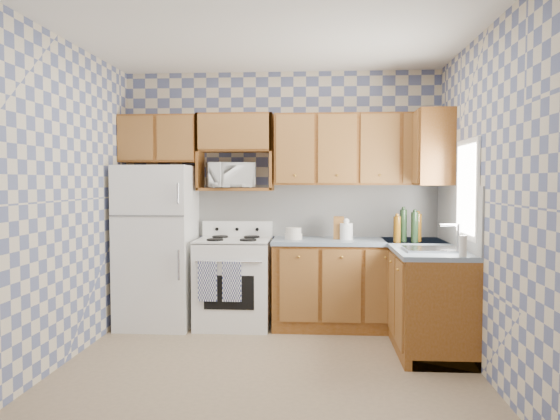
# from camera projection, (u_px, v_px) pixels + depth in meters

# --- Properties ---
(floor) EXTENTS (3.40, 3.40, 0.00)m
(floor) POSITION_uv_depth(u_px,v_px,m) (267.00, 368.00, 4.43)
(floor) COLOR #7E6A52
(floor) RESTS_ON ground
(back_wall) EXTENTS (3.40, 0.02, 2.70)m
(back_wall) POSITION_uv_depth(u_px,v_px,m) (281.00, 197.00, 5.95)
(back_wall) COLOR slate
(back_wall) RESTS_ON ground
(right_wall) EXTENTS (0.02, 3.20, 2.70)m
(right_wall) POSITION_uv_depth(u_px,v_px,m) (485.00, 203.00, 4.24)
(right_wall) COLOR slate
(right_wall) RESTS_ON ground
(backsplash_back) EXTENTS (2.60, 0.02, 0.56)m
(backsplash_back) POSITION_uv_depth(u_px,v_px,m) (317.00, 211.00, 5.92)
(backsplash_back) COLOR white
(backsplash_back) RESTS_ON back_wall
(backsplash_right) EXTENTS (0.02, 1.60, 0.56)m
(backsplash_right) POSITION_uv_depth(u_px,v_px,m) (457.00, 216.00, 5.04)
(backsplash_right) COLOR white
(backsplash_right) RESTS_ON right_wall
(refrigerator) EXTENTS (0.75, 0.70, 1.68)m
(refrigerator) POSITION_uv_depth(u_px,v_px,m) (157.00, 246.00, 5.72)
(refrigerator) COLOR white
(refrigerator) RESTS_ON floor
(stove_body) EXTENTS (0.76, 0.65, 0.90)m
(stove_body) POSITION_uv_depth(u_px,v_px,m) (234.00, 283.00, 5.71)
(stove_body) COLOR white
(stove_body) RESTS_ON floor
(cooktop) EXTENTS (0.76, 0.65, 0.02)m
(cooktop) POSITION_uv_depth(u_px,v_px,m) (234.00, 240.00, 5.68)
(cooktop) COLOR silver
(cooktop) RESTS_ON stove_body
(backguard) EXTENTS (0.76, 0.08, 0.17)m
(backguard) POSITION_uv_depth(u_px,v_px,m) (238.00, 229.00, 5.95)
(backguard) COLOR white
(backguard) RESTS_ON cooktop
(dish_towel_left) EXTENTS (0.19, 0.02, 0.39)m
(dish_towel_left) POSITION_uv_depth(u_px,v_px,m) (207.00, 281.00, 5.37)
(dish_towel_left) COLOR navy
(dish_towel_left) RESTS_ON stove_body
(dish_towel_right) EXTENTS (0.19, 0.02, 0.39)m
(dish_towel_right) POSITION_uv_depth(u_px,v_px,m) (232.00, 282.00, 5.36)
(dish_towel_right) COLOR navy
(dish_towel_right) RESTS_ON stove_body
(base_cabinets_back) EXTENTS (1.75, 0.60, 0.88)m
(base_cabinets_back) POSITION_uv_depth(u_px,v_px,m) (358.00, 286.00, 5.64)
(base_cabinets_back) COLOR #67360D
(base_cabinets_back) RESTS_ON floor
(base_cabinets_right) EXTENTS (0.60, 1.60, 0.88)m
(base_cabinets_right) POSITION_uv_depth(u_px,v_px,m) (424.00, 297.00, 5.10)
(base_cabinets_right) COLOR #67360D
(base_cabinets_right) RESTS_ON floor
(countertop_back) EXTENTS (1.77, 0.63, 0.04)m
(countertop_back) POSITION_uv_depth(u_px,v_px,m) (359.00, 241.00, 5.61)
(countertop_back) COLOR slate
(countertop_back) RESTS_ON base_cabinets_back
(countertop_right) EXTENTS (0.63, 1.60, 0.04)m
(countertop_right) POSITION_uv_depth(u_px,v_px,m) (424.00, 248.00, 5.08)
(countertop_right) COLOR slate
(countertop_right) RESTS_ON base_cabinets_right
(upper_cabinets_back) EXTENTS (1.75, 0.33, 0.74)m
(upper_cabinets_back) POSITION_uv_depth(u_px,v_px,m) (358.00, 150.00, 5.70)
(upper_cabinets_back) COLOR #67360D
(upper_cabinets_back) RESTS_ON back_wall
(upper_cabinets_fridge) EXTENTS (0.82, 0.33, 0.50)m
(upper_cabinets_fridge) POSITION_uv_depth(u_px,v_px,m) (160.00, 139.00, 5.84)
(upper_cabinets_fridge) COLOR #67360D
(upper_cabinets_fridge) RESTS_ON back_wall
(upper_cabinets_right) EXTENTS (0.33, 0.70, 0.74)m
(upper_cabinets_right) POSITION_uv_depth(u_px,v_px,m) (431.00, 148.00, 5.47)
(upper_cabinets_right) COLOR #67360D
(upper_cabinets_right) RESTS_ON right_wall
(microwave_shelf) EXTENTS (0.80, 0.33, 0.03)m
(microwave_shelf) POSITION_uv_depth(u_px,v_px,m) (236.00, 189.00, 5.81)
(microwave_shelf) COLOR #67360D
(microwave_shelf) RESTS_ON back_wall
(microwave) EXTENTS (0.56, 0.46, 0.27)m
(microwave) POSITION_uv_depth(u_px,v_px,m) (230.00, 175.00, 5.79)
(microwave) COLOR white
(microwave) RESTS_ON microwave_shelf
(sink) EXTENTS (0.48, 0.40, 0.03)m
(sink) POSITION_uv_depth(u_px,v_px,m) (433.00, 250.00, 4.73)
(sink) COLOR #B7B7BC
(sink) RESTS_ON countertop_right
(window) EXTENTS (0.02, 0.66, 0.86)m
(window) POSITION_uv_depth(u_px,v_px,m) (467.00, 189.00, 4.68)
(window) COLOR white
(window) RESTS_ON right_wall
(bottle_0) EXTENTS (0.07, 0.07, 0.32)m
(bottle_0) POSITION_uv_depth(u_px,v_px,m) (403.00, 226.00, 5.38)
(bottle_0) COLOR black
(bottle_0) RESTS_ON countertop_back
(bottle_1) EXTENTS (0.07, 0.07, 0.30)m
(bottle_1) POSITION_uv_depth(u_px,v_px,m) (415.00, 227.00, 5.32)
(bottle_1) COLOR black
(bottle_1) RESTS_ON countertop_back
(bottle_2) EXTENTS (0.07, 0.07, 0.28)m
(bottle_2) POSITION_uv_depth(u_px,v_px,m) (418.00, 228.00, 5.41)
(bottle_2) COLOR #59360A
(bottle_2) RESTS_ON countertop_back
(bottle_3) EXTENTS (0.07, 0.07, 0.26)m
(bottle_3) POSITION_uv_depth(u_px,v_px,m) (397.00, 229.00, 5.33)
(bottle_3) COLOR #59360A
(bottle_3) RESTS_ON countertop_back
(knife_block) EXTENTS (0.11, 0.11, 0.24)m
(knife_block) POSITION_uv_depth(u_px,v_px,m) (339.00, 228.00, 5.65)
(knife_block) COLOR brown
(knife_block) RESTS_ON countertop_back
(electric_kettle) EXTENTS (0.13, 0.13, 0.17)m
(electric_kettle) POSITION_uv_depth(u_px,v_px,m) (346.00, 231.00, 5.60)
(electric_kettle) COLOR white
(electric_kettle) RESTS_ON countertop_back
(food_containers) EXTENTS (0.18, 0.18, 0.12)m
(food_containers) POSITION_uv_depth(u_px,v_px,m) (293.00, 233.00, 5.63)
(food_containers) COLOR beige
(food_containers) RESTS_ON countertop_back
(soap_bottle) EXTENTS (0.06, 0.06, 0.17)m
(soap_bottle) POSITION_uv_depth(u_px,v_px,m) (463.00, 246.00, 4.32)
(soap_bottle) COLOR beige
(soap_bottle) RESTS_ON countertop_right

